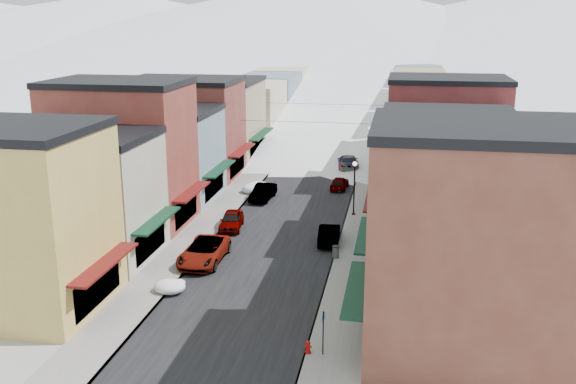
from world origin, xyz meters
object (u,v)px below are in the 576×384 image
at_px(car_white_suv, 204,251).
at_px(car_dark_hatch, 263,192).
at_px(car_green_sedan, 329,234).
at_px(trash_can, 336,252).
at_px(fire_hydrant, 308,347).
at_px(streetlamp_near, 354,181).
at_px(car_silver_sedan, 231,220).

bearing_deg(car_white_suv, car_dark_hatch, 87.28).
bearing_deg(car_green_sedan, trash_can, 101.01).
relative_size(car_green_sedan, fire_hydrant, 6.33).
bearing_deg(car_green_sedan, car_dark_hatch, -58.32).
height_order(car_dark_hatch, fire_hydrant, car_dark_hatch).
height_order(trash_can, streetlamp_near, streetlamp_near).
xyz_separation_m(car_silver_sedan, car_dark_hatch, (0.80, 9.09, 0.02)).
bearing_deg(car_white_suv, car_silver_sedan, 89.99).
bearing_deg(streetlamp_near, trash_can, -92.51).
xyz_separation_m(car_silver_sedan, fire_hydrant, (9.50, -19.80, -0.28)).
bearing_deg(car_green_sedan, streetlamp_near, -103.81).
bearing_deg(car_white_suv, trash_can, 13.14).
xyz_separation_m(car_white_suv, car_silver_sedan, (0.00, 7.81, -0.09)).
bearing_deg(fire_hydrant, car_dark_hatch, 106.75).
height_order(car_white_suv, car_silver_sedan, car_white_suv).
relative_size(fire_hydrant, trash_can, 0.79).
height_order(car_white_suv, trash_can, car_white_suv).
distance_m(car_dark_hatch, streetlamp_near, 10.21).
xyz_separation_m(car_green_sedan, fire_hydrant, (0.90, -17.75, -0.27)).
bearing_deg(streetlamp_near, car_white_suv, -127.12).
bearing_deg(car_white_suv, car_green_sedan, 33.77).
height_order(car_green_sedan, fire_hydrant, car_green_sedan).
bearing_deg(trash_can, car_silver_sedan, 149.51).
height_order(car_green_sedan, trash_can, car_green_sedan).
bearing_deg(car_dark_hatch, car_green_sedan, -50.76).
relative_size(car_white_suv, trash_can, 6.64).
bearing_deg(trash_can, car_green_sedan, 104.29).
relative_size(trash_can, streetlamp_near, 0.19).
bearing_deg(car_dark_hatch, trash_can, -55.08).
bearing_deg(streetlamp_near, fire_hydrant, -91.10).
xyz_separation_m(car_dark_hatch, car_green_sedan, (7.80, -11.15, -0.02)).
height_order(car_dark_hatch, streetlamp_near, streetlamp_near).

